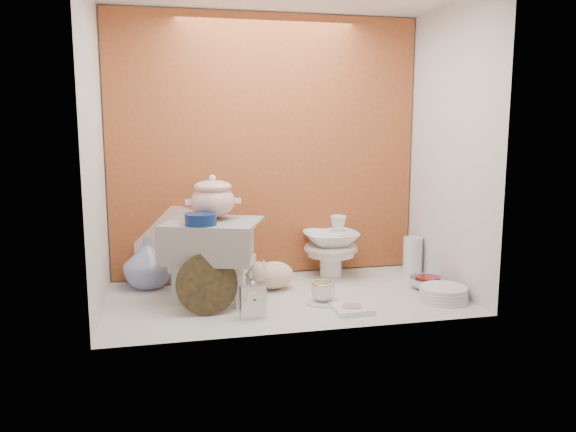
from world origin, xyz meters
name	(u,v)px	position (x,y,z in m)	size (l,w,h in m)	color
ground	(285,297)	(0.00, 0.00, 0.00)	(1.80, 1.80, 0.00)	silver
niche_shell	(277,115)	(0.00, 0.18, 0.93)	(1.86, 1.03, 1.53)	#AD532B
step_stool	(214,260)	(-0.36, 0.07, 0.20)	(0.46, 0.39, 0.40)	silver
soup_tureen	(213,197)	(-0.35, 0.13, 0.52)	(0.27, 0.27, 0.23)	white
cobalt_bowl	(201,219)	(-0.42, -0.03, 0.43)	(0.15, 0.15, 0.06)	navy
floral_platter	(173,245)	(-0.55, 0.42, 0.21)	(0.44, 0.14, 0.43)	silver
blue_white_vase	(148,263)	(-0.69, 0.34, 0.14)	(0.26, 0.26, 0.27)	white
lacquer_tray	(207,284)	(-0.41, -0.16, 0.14)	(0.29, 0.11, 0.28)	black
mantel_clock	(253,300)	(-0.21, -0.27, 0.09)	(0.12, 0.04, 0.17)	silver
plush_pig	(274,275)	(-0.03, 0.15, 0.08)	(0.28, 0.19, 0.16)	beige
teacup_saucer	(323,302)	(0.16, -0.14, 0.01)	(0.17, 0.17, 0.01)	white
gold_rim_teacup	(323,291)	(0.16, -0.14, 0.06)	(0.12, 0.12, 0.10)	white
lattice_dish	(352,309)	(0.26, -0.29, 0.01)	(0.18, 0.18, 0.02)	white
dinner_plate_stack	(443,293)	(0.77, -0.24, 0.04)	(0.25, 0.25, 0.07)	white
crystal_bowl	(427,283)	(0.78, -0.03, 0.03)	(0.20, 0.20, 0.06)	silver
clear_glass_vase	(413,256)	(0.83, 0.27, 0.11)	(0.11, 0.11, 0.22)	silver
porcelain_tower	(331,246)	(0.35, 0.33, 0.18)	(0.32, 0.32, 0.36)	white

